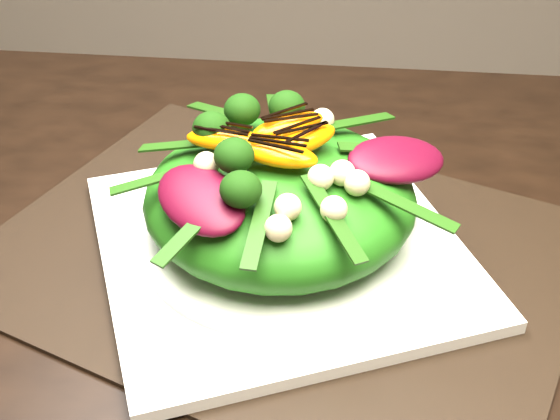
# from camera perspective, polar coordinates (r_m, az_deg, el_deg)

# --- Properties ---
(dining_table) EXTENTS (1.60, 0.90, 0.75)m
(dining_table) POSITION_cam_1_polar(r_m,az_deg,el_deg) (0.61, -16.68, -8.34)
(dining_table) COLOR black
(dining_table) RESTS_ON floor
(placemat) EXTENTS (0.55, 0.49, 0.00)m
(placemat) POSITION_cam_1_polar(r_m,az_deg,el_deg) (0.61, 0.00, -3.35)
(placemat) COLOR black
(placemat) RESTS_ON dining_table
(plate_base) EXTENTS (0.37, 0.37, 0.01)m
(plate_base) POSITION_cam_1_polar(r_m,az_deg,el_deg) (0.61, 0.00, -2.82)
(plate_base) COLOR white
(plate_base) RESTS_ON placemat
(salad_bowl) EXTENTS (0.25, 0.25, 0.02)m
(salad_bowl) POSITION_cam_1_polar(r_m,az_deg,el_deg) (0.60, 0.00, -1.80)
(salad_bowl) COLOR silver
(salad_bowl) RESTS_ON plate_base
(lettuce_mound) EXTENTS (0.24, 0.24, 0.08)m
(lettuce_mound) POSITION_cam_1_polar(r_m,az_deg,el_deg) (0.58, 0.00, 1.01)
(lettuce_mound) COLOR #256713
(lettuce_mound) RESTS_ON salad_bowl
(radicchio_leaf) EXTENTS (0.09, 0.08, 0.02)m
(radicchio_leaf) POSITION_cam_1_polar(r_m,az_deg,el_deg) (0.57, 8.85, 3.82)
(radicchio_leaf) COLOR #420716
(radicchio_leaf) RESTS_ON lettuce_mound
(orange_segment) EXTENTS (0.06, 0.04, 0.02)m
(orange_segment) POSITION_cam_1_polar(r_m,az_deg,el_deg) (0.58, -1.29, 6.44)
(orange_segment) COLOR orange
(orange_segment) RESTS_ON lettuce_mound
(broccoli_floret) EXTENTS (0.05, 0.05, 0.04)m
(broccoli_floret) POSITION_cam_1_polar(r_m,az_deg,el_deg) (0.59, -6.05, 7.10)
(broccoli_floret) COLOR black
(broccoli_floret) RESTS_ON lettuce_mound
(macadamia_nut) EXTENTS (0.02, 0.02, 0.02)m
(macadamia_nut) POSITION_cam_1_polar(r_m,az_deg,el_deg) (0.52, 4.27, 1.75)
(macadamia_nut) COLOR #C2B389
(macadamia_nut) RESTS_ON lettuce_mound
(balsamic_drizzle) EXTENTS (0.04, 0.02, 0.00)m
(balsamic_drizzle) POSITION_cam_1_polar(r_m,az_deg,el_deg) (0.58, -1.30, 7.17)
(balsamic_drizzle) COLOR black
(balsamic_drizzle) RESTS_ON orange_segment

